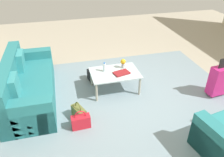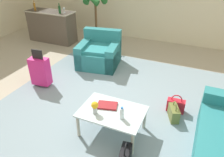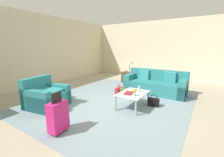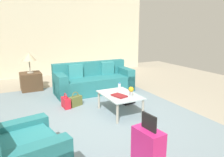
# 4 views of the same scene
# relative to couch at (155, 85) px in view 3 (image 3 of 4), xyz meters

# --- Properties ---
(ground_plane) EXTENTS (12.00, 12.00, 0.00)m
(ground_plane) POSITION_rel_couch_xyz_m (-2.19, 0.60, -0.30)
(ground_plane) COLOR #A89E89
(wall_back) EXTENTS (10.24, 0.12, 3.10)m
(wall_back) POSITION_rel_couch_xyz_m (-2.19, 4.66, 1.25)
(wall_back) COLOR beige
(wall_back) RESTS_ON ground
(wall_right) EXTENTS (0.12, 8.00, 3.10)m
(wall_right) POSITION_rel_couch_xyz_m (2.87, 0.60, 1.25)
(wall_right) COLOR beige
(wall_right) RESTS_ON ground
(area_rug) EXTENTS (5.20, 4.40, 0.01)m
(area_rug) POSITION_rel_couch_xyz_m (-1.59, 0.80, -0.30)
(area_rug) COLOR gray
(area_rug) RESTS_ON ground
(couch) EXTENTS (0.88, 2.21, 0.85)m
(couch) POSITION_rel_couch_xyz_m (0.00, 0.00, 0.00)
(couch) COLOR teal
(couch) RESTS_ON ground
(armchair) EXTENTS (1.13, 1.10, 0.86)m
(armchair) POSITION_rel_couch_xyz_m (-3.10, 2.27, -0.01)
(armchair) COLOR teal
(armchair) RESTS_ON ground
(coffee_table) EXTENTS (1.00, 0.70, 0.43)m
(coffee_table) POSITION_rel_couch_xyz_m (-1.79, 0.10, 0.08)
(coffee_table) COLOR silver
(coffee_table) RESTS_ON ground
(water_bottle) EXTENTS (0.06, 0.06, 0.20)m
(water_bottle) POSITION_rel_couch_xyz_m (-1.59, -0.00, 0.22)
(water_bottle) COLOR silver
(water_bottle) RESTS_ON coffee_table
(coffee_table_book) EXTENTS (0.36, 0.28, 0.03)m
(coffee_table_book) POSITION_rel_couch_xyz_m (-1.91, 0.18, 0.14)
(coffee_table_book) COLOR maroon
(coffee_table_book) RESTS_ON coffee_table
(flower_vase) EXTENTS (0.11, 0.11, 0.21)m
(flower_vase) POSITION_rel_couch_xyz_m (-2.01, -0.05, 0.25)
(flower_vase) COLOR #B2B7BC
(flower_vase) RESTS_ON coffee_table
(side_table) EXTENTS (0.59, 0.59, 0.52)m
(side_table) POSITION_rel_couch_xyz_m (1.01, 1.60, -0.04)
(side_table) COLOR #513823
(side_table) RESTS_ON ground
(table_lamp) EXTENTS (0.40, 0.40, 0.61)m
(table_lamp) POSITION_rel_couch_xyz_m (1.01, 1.60, 0.69)
(table_lamp) COLOR #ADA899
(table_lamp) RESTS_ON side_table
(suitcase_magenta) EXTENTS (0.42, 0.26, 0.85)m
(suitcase_magenta) POSITION_rel_couch_xyz_m (-3.79, 0.80, 0.05)
(suitcase_magenta) COLOR #D12375
(suitcase_magenta) RESTS_ON ground
(handbag_olive) EXTENTS (0.25, 0.35, 0.36)m
(handbag_olive) POSITION_rel_couch_xyz_m (-0.93, 0.84, -0.17)
(handbag_olive) COLOR olive
(handbag_olive) RESTS_ON ground
(handbag_black) EXTENTS (0.19, 0.34, 0.36)m
(handbag_black) POSITION_rel_couch_xyz_m (-1.38, -0.38, -0.17)
(handbag_black) COLOR black
(handbag_black) RESTS_ON ground
(handbag_red) EXTENTS (0.33, 0.16, 0.36)m
(handbag_red) POSITION_rel_couch_xyz_m (-0.94, 1.07, -0.17)
(handbag_red) COLOR red
(handbag_red) RESTS_ON ground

